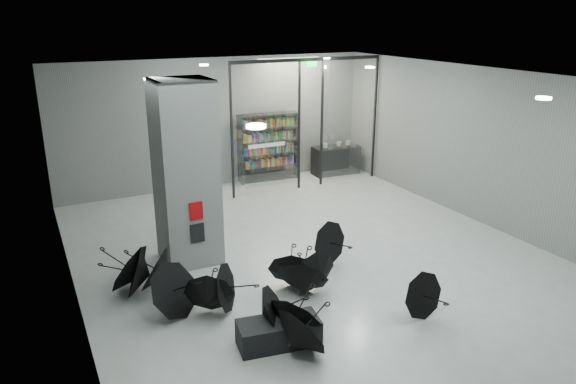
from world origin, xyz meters
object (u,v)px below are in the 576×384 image
shop_counter (336,160)px  bookshelf (268,147)px  bench (279,332)px  column (186,173)px  umbrella_cluster (242,292)px

shop_counter → bookshelf: bearing=174.3°
bench → bookshelf: 9.46m
column → umbrella_cluster: column is taller
bookshelf → column: bearing=-126.0°
umbrella_cluster → bookshelf: bearing=61.7°
bookshelf → umbrella_cluster: bearing=-113.3°
bench → umbrella_cluster: 1.40m
bench → umbrella_cluster: size_ratio=0.24×
bookshelf → shop_counter: size_ratio=1.37×
bookshelf → umbrella_cluster: size_ratio=0.39×
umbrella_cluster → column: bearing=95.5°
bench → shop_counter: 10.26m
bench → shop_counter: size_ratio=0.85×
bench → umbrella_cluster: bearing=102.9°
column → bench: 4.27m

